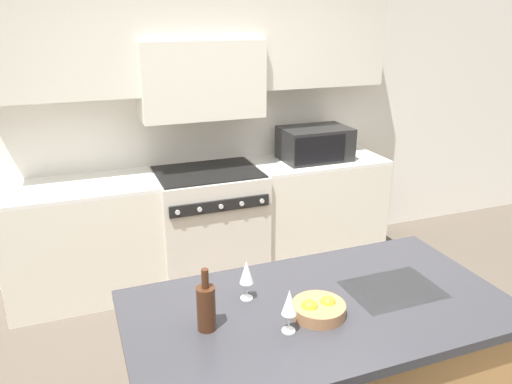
{
  "coord_description": "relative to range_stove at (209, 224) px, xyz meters",
  "views": [
    {
      "loc": [
        -1.0,
        -1.89,
        2.15
      ],
      "look_at": [
        -0.02,
        0.7,
        1.14
      ],
      "focal_mm": 35.0,
      "sensor_mm": 36.0,
      "label": 1
    }
  ],
  "objects": [
    {
      "name": "back_counter",
      "position": [
        0.0,
        0.02,
        -0.0
      ],
      "size": [
        3.18,
        0.62,
        0.93
      ],
      "color": "silver",
      "rests_on": "ground_plane"
    },
    {
      "name": "fruit_bowl",
      "position": [
        -0.08,
        -2.09,
        0.46
      ],
      "size": [
        0.24,
        0.24,
        0.08
      ],
      "color": "#996B47",
      "rests_on": "kitchen_island"
    },
    {
      "name": "microwave",
      "position": [
        0.98,
        0.02,
        0.6
      ],
      "size": [
        0.59,
        0.41,
        0.28
      ],
      "color": "black",
      "rests_on": "back_counter"
    },
    {
      "name": "back_cabinetry",
      "position": [
        0.0,
        0.28,
        1.12
      ],
      "size": [
        10.0,
        0.46,
        2.7
      ],
      "color": "silver",
      "rests_on": "ground_plane"
    },
    {
      "name": "range_stove",
      "position": [
        0.0,
        0.0,
        0.0
      ],
      "size": [
        0.86,
        0.7,
        0.93
      ],
      "color": "beige",
      "rests_on": "ground_plane"
    },
    {
      "name": "kitchen_island",
      "position": [
        -0.04,
        -2.03,
        -0.01
      ],
      "size": [
        1.74,
        0.93,
        0.89
      ],
      "color": "#B7844C",
      "rests_on": "ground_plane"
    },
    {
      "name": "wine_bottle",
      "position": [
        -0.57,
        -2.02,
        0.53
      ],
      "size": [
        0.08,
        0.08,
        0.28
      ],
      "color": "#422314",
      "rests_on": "kitchen_island"
    },
    {
      "name": "wine_glass_near",
      "position": [
        -0.25,
        -2.16,
        0.56
      ],
      "size": [
        0.06,
        0.06,
        0.2
      ],
      "color": "white",
      "rests_on": "kitchen_island"
    },
    {
      "name": "wine_glass_far",
      "position": [
        -0.33,
        -1.85,
        0.56
      ],
      "size": [
        0.06,
        0.06,
        0.2
      ],
      "color": "white",
      "rests_on": "kitchen_island"
    }
  ]
}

